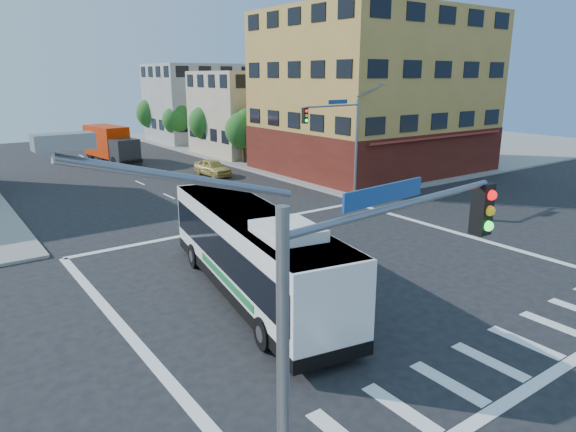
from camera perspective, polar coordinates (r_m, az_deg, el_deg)
ground at (r=22.98m, az=5.99°, el=-6.58°), size 120.00×120.00×0.00m
sidewalk_ne at (r=71.32m, az=8.42°, el=8.37°), size 50.00×50.00×0.15m
corner_building_ne at (r=48.58m, az=9.45°, el=12.01°), size 18.10×15.44×14.00m
building_east_near at (r=58.95m, az=-3.67°, el=11.39°), size 12.06×10.06×9.00m
building_east_far at (r=71.14m, az=-9.84°, el=12.28°), size 12.06×10.06×10.00m
signal_mast_ne at (r=35.48m, az=5.81°, el=9.50°), size 7.91×1.13×8.07m
signal_mast_sw at (r=8.19m, az=8.82°, el=-10.72°), size 7.91×1.01×8.07m
street_tree_a at (r=51.23m, az=-4.86°, el=9.74°), size 3.60×3.60×5.53m
street_tree_b at (r=58.20m, az=-9.00°, el=10.44°), size 3.80×3.80×5.79m
street_tree_c at (r=65.43m, az=-12.23°, el=10.56°), size 3.40×3.40×5.29m
street_tree_d at (r=72.78m, az=-14.85°, el=11.18°), size 4.00×4.00×6.03m
transit_bus at (r=20.28m, az=-3.93°, el=-3.98°), size 4.93×13.06×3.78m
box_truck at (r=55.16m, az=-19.05°, el=7.44°), size 3.40×8.26×3.61m
parked_car at (r=45.81m, az=-8.38°, el=5.35°), size 2.03×4.34×1.44m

